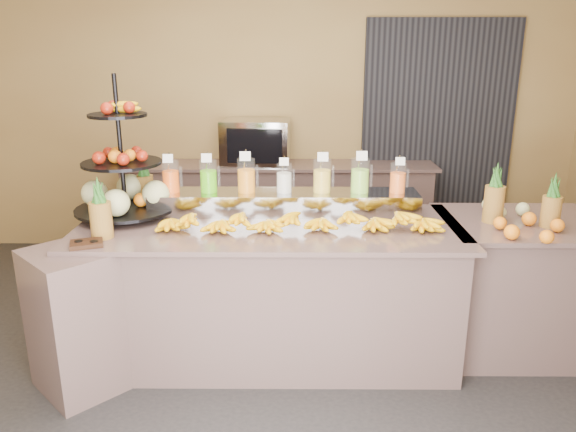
{
  "coord_description": "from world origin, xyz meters",
  "views": [
    {
      "loc": [
        0.14,
        -3.17,
        2.06
      ],
      "look_at": [
        0.12,
        0.3,
        0.99
      ],
      "focal_mm": 35.0,
      "sensor_mm": 36.0,
      "label": 1
    }
  ],
  "objects_px": {
    "oven_warmer": "(256,142)",
    "fruit_stand": "(130,182)",
    "pitcher_tray": "(284,202)",
    "condiment_caddy": "(87,244)",
    "banana_heap": "(297,218)",
    "right_fruit_pile": "(524,217)"
  },
  "relations": [
    {
      "from": "oven_warmer",
      "to": "fruit_stand",
      "type": "bearing_deg",
      "value": -108.53
    },
    {
      "from": "pitcher_tray",
      "to": "condiment_caddy",
      "type": "height_order",
      "value": "pitcher_tray"
    },
    {
      "from": "pitcher_tray",
      "to": "banana_heap",
      "type": "distance_m",
      "value": 0.36
    },
    {
      "from": "condiment_caddy",
      "to": "oven_warmer",
      "type": "distance_m",
      "value": 2.51
    },
    {
      "from": "banana_heap",
      "to": "right_fruit_pile",
      "type": "bearing_deg",
      "value": -0.03
    },
    {
      "from": "condiment_caddy",
      "to": "oven_warmer",
      "type": "xyz_separation_m",
      "value": [
        0.85,
        2.35,
        0.2
      ]
    },
    {
      "from": "banana_heap",
      "to": "right_fruit_pile",
      "type": "distance_m",
      "value": 1.44
    },
    {
      "from": "pitcher_tray",
      "to": "oven_warmer",
      "type": "distance_m",
      "value": 1.7
    },
    {
      "from": "banana_heap",
      "to": "oven_warmer",
      "type": "bearing_deg",
      "value": 100.65
    },
    {
      "from": "oven_warmer",
      "to": "right_fruit_pile",
      "type": "bearing_deg",
      "value": -43.52
    },
    {
      "from": "banana_heap",
      "to": "fruit_stand",
      "type": "distance_m",
      "value": 1.17
    },
    {
      "from": "right_fruit_pile",
      "to": "pitcher_tray",
      "type": "bearing_deg",
      "value": 167.08
    },
    {
      "from": "pitcher_tray",
      "to": "fruit_stand",
      "type": "xyz_separation_m",
      "value": [
        -1.04,
        -0.08,
        0.17
      ]
    },
    {
      "from": "banana_heap",
      "to": "fruit_stand",
      "type": "xyz_separation_m",
      "value": [
        -1.12,
        0.27,
        0.17
      ]
    },
    {
      "from": "pitcher_tray",
      "to": "banana_heap",
      "type": "height_order",
      "value": "banana_heap"
    },
    {
      "from": "pitcher_tray",
      "to": "condiment_caddy",
      "type": "distance_m",
      "value": 1.34
    },
    {
      "from": "oven_warmer",
      "to": "pitcher_tray",
      "type": "bearing_deg",
      "value": -75.55
    },
    {
      "from": "pitcher_tray",
      "to": "oven_warmer",
      "type": "relative_size",
      "value": 2.86
    },
    {
      "from": "banana_heap",
      "to": "right_fruit_pile",
      "type": "relative_size",
      "value": 3.99
    },
    {
      "from": "right_fruit_pile",
      "to": "condiment_caddy",
      "type": "bearing_deg",
      "value": -173.0
    },
    {
      "from": "condiment_caddy",
      "to": "fruit_stand",
      "type": "bearing_deg",
      "value": 79.51
    },
    {
      "from": "pitcher_tray",
      "to": "right_fruit_pile",
      "type": "distance_m",
      "value": 1.57
    }
  ]
}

